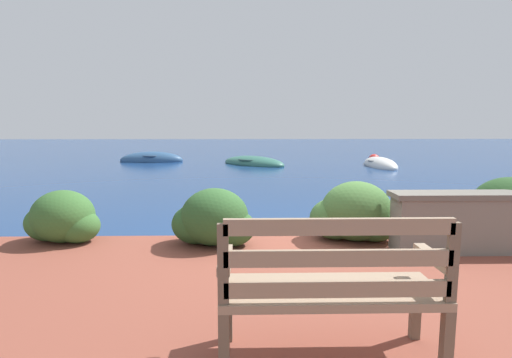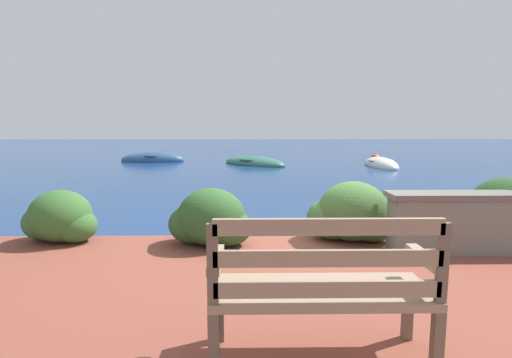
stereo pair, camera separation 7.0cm
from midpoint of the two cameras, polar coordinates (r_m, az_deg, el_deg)
name	(u,v)px [view 1 (the left image)]	position (r m, az deg, el deg)	size (l,w,h in m)	color
ground_plane	(299,251)	(5.32, 5.75, -10.22)	(80.00, 80.00, 0.00)	navy
park_bench	(331,286)	(2.46, 9.89, -14.79)	(1.32, 0.48, 0.93)	brown
stone_wall	(474,222)	(5.09, 28.30, -5.39)	(1.86, 0.39, 0.68)	slate
hedge_clump_far_left	(62,220)	(5.42, -26.27, -5.21)	(0.94, 0.67, 0.64)	#38662D
hedge_clump_left	(214,220)	(4.78, -6.50, -5.89)	(1.00, 0.72, 0.68)	#2D5628
hedge_clump_centre	(355,215)	(5.07, 13.53, -4.99)	(1.08, 0.78, 0.73)	#426B33
hedge_clump_right	(507,213)	(5.77, 31.97, -4.18)	(1.16, 0.84, 0.79)	#284C23
rowboat_nearest	(380,165)	(16.42, 17.19, 1.92)	(0.98, 2.81, 0.64)	silver
rowboat_mid	(253,163)	(16.39, -0.50, 2.25)	(3.10, 3.01, 0.62)	#336B5B
rowboat_far	(152,160)	(18.23, -14.80, 2.59)	(2.76, 0.99, 0.79)	#2D517A
mooring_buoy	(374,160)	(18.48, 16.40, 2.67)	(0.55, 0.55, 0.50)	red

